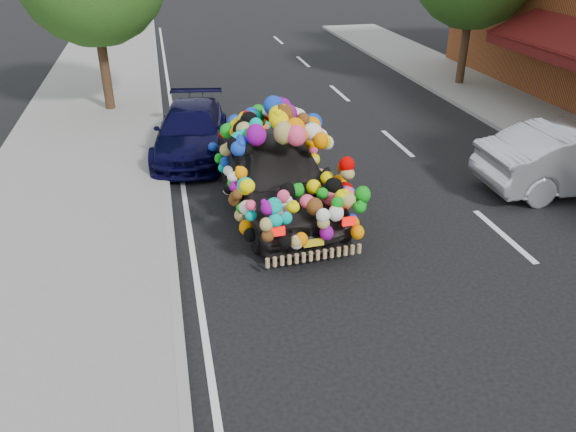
# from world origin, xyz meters

# --- Properties ---
(ground) EXTENTS (100.00, 100.00, 0.00)m
(ground) POSITION_xyz_m (0.00, 0.00, 0.00)
(ground) COLOR black
(ground) RESTS_ON ground
(sidewalk) EXTENTS (4.00, 60.00, 0.12)m
(sidewalk) POSITION_xyz_m (-4.30, 0.00, 0.06)
(sidewalk) COLOR gray
(sidewalk) RESTS_ON ground
(kerb) EXTENTS (0.15, 60.00, 0.13)m
(kerb) POSITION_xyz_m (-2.35, 0.00, 0.07)
(kerb) COLOR gray
(kerb) RESTS_ON ground
(lane_markings) EXTENTS (6.00, 50.00, 0.01)m
(lane_markings) POSITION_xyz_m (3.60, 0.00, 0.01)
(lane_markings) COLOR silver
(lane_markings) RESTS_ON ground
(plush_art_car) EXTENTS (2.40, 4.69, 2.14)m
(plush_art_car) POSITION_xyz_m (-0.22, 1.92, 1.09)
(plush_art_car) COLOR black
(plush_art_car) RESTS_ON ground
(navy_sedan) EXTENTS (2.27, 4.23, 1.17)m
(navy_sedan) POSITION_xyz_m (-1.65, 5.44, 0.58)
(navy_sedan) COLOR black
(navy_sedan) RESTS_ON ground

